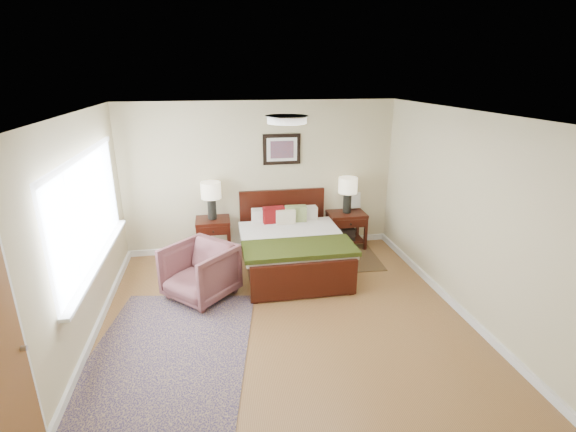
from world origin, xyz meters
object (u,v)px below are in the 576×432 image
Objects in this scene: lamp_left at (211,194)px; rug_persian at (170,351)px; nightstand_right at (346,226)px; bed at (292,241)px; nightstand_left at (213,227)px; lamp_right at (348,189)px; armchair at (200,272)px.

lamp_left is 0.25× the size of rug_persian.
nightstand_right is 1.04× the size of lamp_left.
lamp_left is at bearing 149.32° from bed.
bed is at bearing -29.88° from nightstand_left.
lamp_right is 2.88m from armchair.
lamp_right is at bearing 32.59° from bed.
armchair is at bearing -98.34° from lamp_left.
nightstand_left is at bearing 150.12° from bed.
lamp_right is at bearing 73.05° from armchair.
lamp_right is at bearing 90.00° from nightstand_right.
bed is 2.98× the size of nightstand_right.
armchair is 0.34× the size of rug_persian.
nightstand_right is (1.09, 0.69, -0.09)m from bed.
bed is 1.42m from lamp_right.
nightstand_left reaches higher than nightstand_right.
lamp_left is 0.74× the size of armchair.
rug_persian is (-0.52, -2.49, -1.07)m from lamp_left.
bed is 2.89× the size of nightstand_left.
lamp_left is (-2.27, 0.01, 0.70)m from nightstand_right.
lamp_left is 1.51m from armchair.
bed is at bearing -147.87° from nightstand_right.
lamp_left is at bearing 126.46° from armchair.
lamp_right is (2.27, 0.00, -0.03)m from lamp_left.
lamp_right is at bearing 0.00° from lamp_left.
rug_persian is at bearing -138.42° from nightstand_right.
lamp_right reaches higher than armchair.
lamp_right reaches higher than bed.
lamp_left is at bearing 88.01° from rug_persian.
bed is at bearing -147.41° from lamp_right.
armchair reaches higher than rug_persian.
nightstand_right is at bearing -0.32° from lamp_left.
nightstand_right is at bearing 0.24° from nightstand_left.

